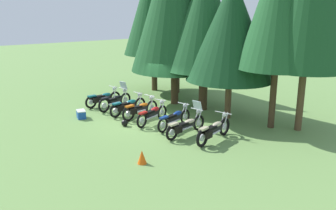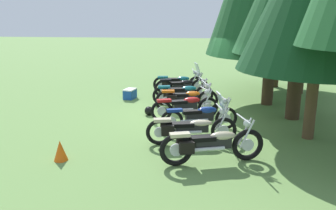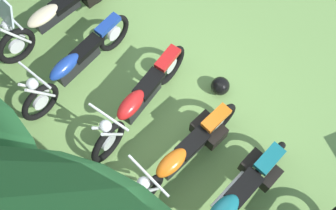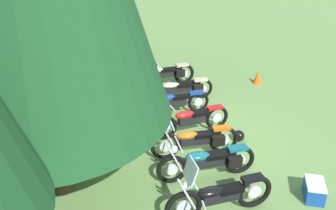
# 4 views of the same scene
# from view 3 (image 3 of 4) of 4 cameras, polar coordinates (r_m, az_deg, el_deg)

# --- Properties ---
(ground_plane) EXTENTS (80.00, 80.00, 0.00)m
(ground_plane) POSITION_cam_3_polar(r_m,az_deg,el_deg) (5.97, -1.31, -4.31)
(ground_plane) COLOR #6B934C
(motorcycle_2) EXTENTS (0.85, 2.26, 1.01)m
(motorcycle_2) POSITION_cam_3_polar(r_m,az_deg,el_deg) (5.31, 9.64, -13.47)
(motorcycle_2) COLOR black
(motorcycle_2) RESTS_ON ground_plane
(motorcycle_3) EXTENTS (0.81, 2.19, 1.02)m
(motorcycle_3) POSITION_cam_3_polar(r_m,az_deg,el_deg) (5.39, 2.33, -7.17)
(motorcycle_3) COLOR black
(motorcycle_3) RESTS_ON ground_plane
(motorcycle_4) EXTENTS (0.99, 2.12, 1.00)m
(motorcycle_4) POSITION_cam_3_polar(r_m,az_deg,el_deg) (5.71, -4.19, 0.75)
(motorcycle_4) COLOR black
(motorcycle_4) RESTS_ON ground_plane
(motorcycle_5) EXTENTS (0.88, 2.21, 0.99)m
(motorcycle_5) POSITION_cam_3_polar(r_m,az_deg,el_deg) (6.17, -13.32, 5.93)
(motorcycle_5) COLOR black
(motorcycle_5) RESTS_ON ground_plane
(motorcycle_6) EXTENTS (0.87, 2.34, 1.35)m
(motorcycle_6) POSITION_cam_3_polar(r_m,az_deg,el_deg) (6.82, -15.87, 13.18)
(motorcycle_6) COLOR black
(motorcycle_6) RESTS_ON ground_plane
(dropped_helmet) EXTENTS (0.30, 0.30, 0.30)m
(dropped_helmet) POSITION_cam_3_polar(r_m,az_deg,el_deg) (6.20, 7.67, 2.78)
(dropped_helmet) COLOR black
(dropped_helmet) RESTS_ON ground_plane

